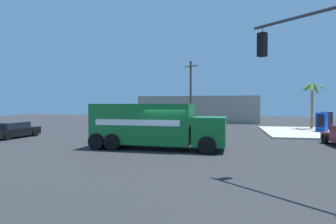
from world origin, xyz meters
name	(u,v)px	position (x,y,z in m)	size (l,w,h in m)	color
ground_plane	(168,150)	(0.00, 0.00, 0.00)	(100.00, 100.00, 0.00)	#2B2B2D
sidewalk_corner_far	(326,132)	(12.83, 12.83, 0.07)	(11.41, 11.41, 0.14)	#B2ADA0
delivery_truck	(153,125)	(-1.01, 0.27, 1.49)	(8.41, 2.91, 2.84)	#146B2D
traffic_light_primary	(336,65)	(7.04, -6.71, 4.08)	(3.57, 3.16, 6.18)	#38383D
sedan_black	(13,130)	(-13.99, 3.19, 0.63)	(2.31, 4.43, 1.31)	black
vending_machine_red	(322,122)	(12.52, 12.98, 1.07)	(1.17, 1.14, 1.85)	#0F38B2
vending_machine_blue	(327,121)	(13.77, 15.64, 1.07)	(1.15, 1.17, 1.85)	black
palm_tree_far	(312,96)	(12.55, 16.41, 3.69)	(2.88, 2.94, 5.08)	#7A6647
utility_pole	(191,92)	(-1.48, 21.11, 4.49)	(1.93, 1.27, 8.69)	brown
building_backdrop	(198,109)	(-1.11, 27.44, 2.02)	(18.19, 6.00, 4.05)	gray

